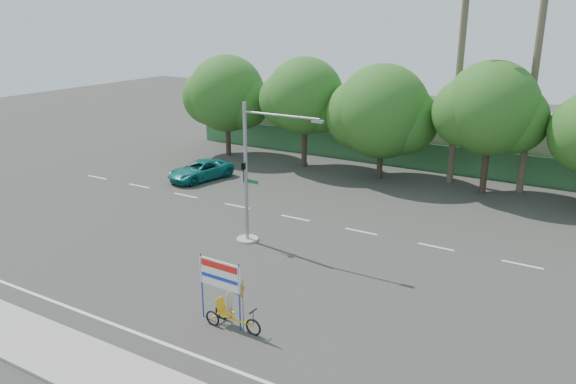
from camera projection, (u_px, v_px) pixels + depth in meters
The scene contains 14 objects.
ground at pixel (243, 283), 23.95m from camera, with size 120.00×120.00×0.00m, color #33302D.
sidewalk_near at pixel (107, 374), 17.79m from camera, with size 50.00×2.40×0.12m, color gray.
fence at pixel (410, 155), 41.26m from camera, with size 38.00×0.08×2.00m, color #336B3D.
building_left at pixel (319, 119), 49.50m from camera, with size 12.00×8.00×4.00m, color beige.
building_right at pixel (538, 145), 40.82m from camera, with size 14.00×8.00×3.60m, color beige.
tree_far_left at pixel (226, 96), 44.07m from camera, with size 7.14×6.00×7.96m.
tree_left at pixel (304, 99), 40.58m from camera, with size 6.66×5.60×8.07m.
tree_center at pixel (382, 114), 37.85m from camera, with size 7.62×6.40×7.85m.
tree_right at pixel (490, 112), 34.22m from camera, with size 6.90×5.80×8.36m.
palm_tall at pixel (542, 22), 32.85m from camera, with size 3.73×3.79×17.45m.
palm_short at pixel (461, 48), 35.53m from camera, with size 3.73×3.79×14.45m.
traffic_signal at pixel (251, 186), 27.39m from camera, with size 4.72×1.10×7.00m.
trike_billboard at pixel (226, 299), 20.39m from camera, with size 2.70×0.63×2.65m.
pickup_truck at pixel (200, 170), 38.56m from camera, with size 2.17×4.70×1.31m, color #0F6966.
Camera 1 is at (12.69, -17.62, 11.00)m, focal length 35.00 mm.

